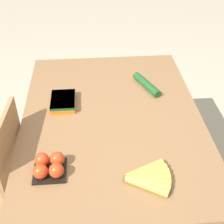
{
  "coord_description": "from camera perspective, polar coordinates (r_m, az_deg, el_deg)",
  "views": [
    {
      "loc": [
        -1.31,
        0.11,
        1.8
      ],
      "look_at": [
        0.0,
        0.0,
        0.77
      ],
      "focal_mm": 50.0,
      "sensor_mm": 36.0,
      "label": 1
    }
  ],
  "objects": [
    {
      "name": "ground_plane",
      "position": [
        2.23,
        0.0,
        -15.82
      ],
      "size": [
        12.0,
        12.0,
        0.0
      ],
      "primitive_type": "plane",
      "color": "#B7A88E"
    },
    {
      "name": "tomato_pack",
      "position": [
        1.41,
        -11.41,
        -9.64
      ],
      "size": [
        0.14,
        0.14,
        0.08
      ],
      "color": "black",
      "rests_on": "dining_table"
    },
    {
      "name": "banana_bunch",
      "position": [
        1.37,
        6.4,
        -11.81
      ],
      "size": [
        0.2,
        0.2,
        0.03
      ],
      "color": "brown",
      "rests_on": "dining_table"
    },
    {
      "name": "carrot_bag",
      "position": [
        1.79,
        -8.94,
        2.0
      ],
      "size": [
        0.19,
        0.14,
        0.04
      ],
      "color": "orange",
      "rests_on": "dining_table"
    },
    {
      "name": "dining_table",
      "position": [
        1.75,
        0.0,
        -3.15
      ],
      "size": [
        1.34,
        0.97,
        0.74
      ],
      "color": "olive",
      "rests_on": "ground_plane"
    },
    {
      "name": "cucumber_near",
      "position": [
        1.92,
        6.31,
        5.03
      ],
      "size": [
        0.24,
        0.14,
        0.05
      ],
      "color": "#1E5123",
      "rests_on": "dining_table"
    }
  ]
}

